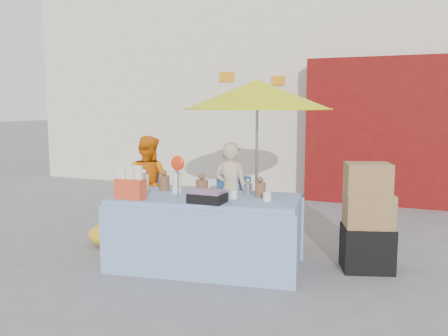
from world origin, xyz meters
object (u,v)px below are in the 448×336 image
at_px(market_table, 205,231).
at_px(vendor_beige, 231,191).
at_px(chair_left, 144,215).
at_px(box_stack, 368,221).
at_px(umbrella, 257,95).
at_px(vendor_orange, 148,184).
at_px(chair_right, 227,223).

xyz_separation_m(market_table, vendor_beige, (-0.13, 1.08, 0.25)).
bearing_deg(chair_left, box_stack, -4.46).
distance_m(market_table, umbrella, 1.94).
bearing_deg(box_stack, chair_left, 172.97).
relative_size(chair_left, box_stack, 0.73).
xyz_separation_m(vendor_beige, umbrella, (0.30, 0.15, 1.24)).
bearing_deg(umbrella, vendor_orange, -174.47).
bearing_deg(umbrella, chair_left, -169.60).
bearing_deg(vendor_beige, box_stack, 166.61).
xyz_separation_m(vendor_beige, box_stack, (1.77, -0.51, -0.11)).
bearing_deg(vendor_beige, market_table, 99.25).
bearing_deg(vendor_beige, chair_left, 8.70).
height_order(vendor_beige, umbrella, umbrella).
bearing_deg(box_stack, chair_right, 168.12).
height_order(chair_right, umbrella, umbrella).
height_order(chair_left, box_stack, box_stack).
relative_size(market_table, chair_right, 2.55).
distance_m(umbrella, box_stack, 2.11).
distance_m(chair_right, vendor_beige, 0.42).
relative_size(vendor_beige, umbrella, 0.62).
relative_size(vendor_orange, box_stack, 1.16).
distance_m(vendor_orange, vendor_beige, 1.25).
bearing_deg(chair_right, market_table, -79.86).
height_order(vendor_orange, umbrella, umbrella).
xyz_separation_m(market_table, umbrella, (0.17, 1.23, 1.49)).
xyz_separation_m(vendor_orange, umbrella, (1.55, 0.15, 1.22)).
xyz_separation_m(market_table, chair_right, (-0.13, 0.94, -0.15)).
relative_size(market_table, chair_left, 2.55).
bearing_deg(market_table, chair_right, 88.69).
distance_m(market_table, vendor_orange, 1.77).
xyz_separation_m(chair_right, vendor_beige, (-0.00, 0.13, 0.39)).
distance_m(chair_left, umbrella, 2.27).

